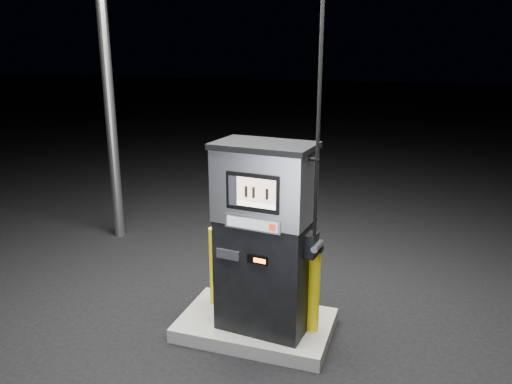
% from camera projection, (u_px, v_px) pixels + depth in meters
% --- Properties ---
extents(ground, '(80.00, 80.00, 0.00)m').
position_uv_depth(ground, '(256.00, 331.00, 5.38)').
color(ground, black).
rests_on(ground, ground).
extents(pump_island, '(1.60, 1.00, 0.15)m').
position_uv_depth(pump_island, '(256.00, 325.00, 5.36)').
color(pump_island, slate).
rests_on(pump_island, ground).
extents(fuel_dispenser, '(1.09, 0.67, 4.02)m').
position_uv_depth(fuel_dispenser, '(264.00, 237.00, 4.92)').
color(fuel_dispenser, black).
rests_on(fuel_dispenser, pump_island).
extents(bollard_left, '(0.14, 0.14, 0.90)m').
position_uv_depth(bollard_left, '(215.00, 266.00, 5.56)').
color(bollard_left, yellow).
rests_on(bollard_left, pump_island).
extents(bollard_right, '(0.16, 0.16, 0.97)m').
position_uv_depth(bollard_right, '(313.00, 286.00, 5.01)').
color(bollard_right, yellow).
rests_on(bollard_right, pump_island).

